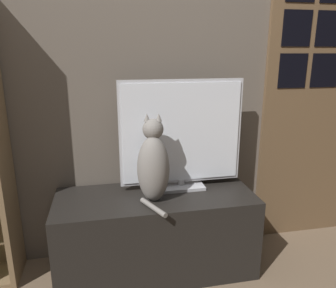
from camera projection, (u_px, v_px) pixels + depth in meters
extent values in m
cube|color=#60564C|center=(147.00, 59.00, 2.02)|extent=(4.80, 0.05, 2.60)
cube|color=black|center=(156.00, 233.00, 2.04)|extent=(1.20, 0.47, 0.51)
cube|color=#B7B7BC|center=(181.00, 186.00, 2.08)|extent=(0.28, 0.17, 0.02)
cylinder|color=#B7B7BC|center=(181.00, 182.00, 2.08)|extent=(0.04, 0.04, 0.04)
cube|color=#B7B7BC|center=(181.00, 132.00, 2.00)|extent=(0.76, 0.02, 0.64)
cube|color=white|center=(182.00, 133.00, 1.98)|extent=(0.72, 0.01, 0.60)
ellipsoid|color=gray|center=(153.00, 169.00, 1.85)|extent=(0.21, 0.20, 0.39)
ellipsoid|color=silver|center=(154.00, 169.00, 1.91)|extent=(0.11, 0.07, 0.21)
sphere|color=gray|center=(153.00, 129.00, 1.82)|extent=(0.14, 0.14, 0.12)
cone|color=gray|center=(147.00, 117.00, 1.80)|extent=(0.04, 0.04, 0.04)
cone|color=gray|center=(159.00, 117.00, 1.80)|extent=(0.04, 0.04, 0.04)
cylinder|color=gray|center=(153.00, 207.00, 1.78)|extent=(0.12, 0.22, 0.03)
cube|color=brown|center=(1.00, 147.00, 1.82)|extent=(0.03, 0.28, 1.66)
cube|color=brown|center=(319.00, 99.00, 2.29)|extent=(0.84, 0.03, 2.05)
cube|color=black|center=(293.00, 71.00, 2.17)|extent=(0.20, 0.01, 0.22)
cube|color=black|center=(297.00, 28.00, 2.10)|extent=(0.20, 0.01, 0.22)
cube|color=black|center=(325.00, 70.00, 2.22)|extent=(0.20, 0.01, 0.22)
cube|color=black|center=(330.00, 29.00, 2.14)|extent=(0.20, 0.01, 0.22)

